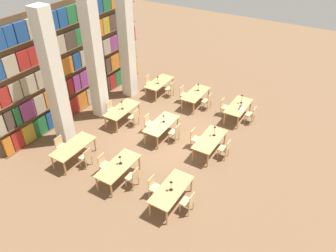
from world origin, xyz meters
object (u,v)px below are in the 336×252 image
desk_lamp_6 (122,104)px  desk_lamp_4 (164,117)px  chair_5 (224,106)px  reading_table_6 (73,148)px  laptop (242,108)px  reading_table_4 (161,125)px  chair_2 (225,148)px  desk_lamp_3 (120,158)px  reading_table_3 (118,167)px  desk_lamp_1 (215,129)px  chair_10 (207,101)px  chair_9 (149,123)px  chair_15 (111,109)px  chair_6 (133,177)px  chair_8 (175,132)px  reading_table_1 (210,140)px  chair_3 (195,138)px  chair_4 (251,114)px  chair_16 (170,89)px  reading_table_0 (171,190)px  chair_17 (149,82)px  reading_table_8 (159,83)px  chair_11 (184,94)px  chair_13 (61,146)px  chair_14 (134,117)px  chair_0 (189,202)px  reading_table_5 (196,94)px  desk_lamp_0 (171,184)px  chair_12 (86,157)px  chair_7 (104,164)px  reading_table_7 (122,110)px  pillar_left (54,80)px  desk_lamp_7 (158,79)px  desk_lamp_5 (198,86)px  reading_table_2 (238,107)px  chair_1 (154,187)px  pillar_right (127,43)px

desk_lamp_6 → desk_lamp_4: bearing=-87.9°
chair_5 → reading_table_6: (-6.52, 4.00, 0.16)m
laptop → reading_table_4: bearing=138.9°
chair_2 → desk_lamp_3: 4.44m
reading_table_3 → desk_lamp_3: bearing=-6.8°
desk_lamp_1 → chair_10: 3.40m
chair_9 → reading_table_6: (-3.31, 1.55, 0.16)m
chair_15 → laptop: bearing=117.5°
desk_lamp_1 → chair_6: desk_lamp_1 is taller
reading_table_4 → chair_8: chair_8 is taller
reading_table_1 → chair_3: size_ratio=2.18×
chair_4 → chair_16: size_ratio=1.00×
reading_table_0 → chair_15: 6.45m
laptop → chair_17: bearing=86.1°
reading_table_4 → desk_lamp_6: bearing=88.1°
laptop → reading_table_8: laptop is taller
laptop → chair_11: (0.23, 3.34, -0.28)m
desk_lamp_3 → chair_13: bearing=93.3°
desk_lamp_1 → chair_14: bearing=94.1°
laptop → chair_0: bearing=-175.6°
chair_2 → reading_table_5: 4.46m
chair_15 → chair_0: bearing=61.1°
desk_lamp_0 → reading_table_6: (0.05, 4.74, -0.37)m
chair_6 → chair_10: same height
reading_table_3 → chair_8: 3.37m
laptop → chair_12: laptop is taller
reading_table_3 → chair_7: chair_7 is taller
desk_lamp_3 → reading_table_6: size_ratio=0.20×
reading_table_3 → reading_table_7: (3.36, 2.40, 0.00)m
chair_4 → chair_16: same height
pillar_left → reading_table_6: pillar_left is taller
desk_lamp_7 → reading_table_1: bearing=-124.2°
desk_lamp_0 → reading_table_6: desk_lamp_0 is taller
chair_7 → desk_lamp_3: (0.16, -0.73, 0.50)m
chair_6 → chair_12: same height
desk_lamp_0 → desk_lamp_4: 4.28m
reading_table_8 → desk_lamp_7: size_ratio=4.33×
reading_table_3 → chair_7: bearing=91.9°
chair_3 → desk_lamp_3: 3.64m
desk_lamp_5 → chair_17: bearing=93.4°
desk_lamp_7 → desk_lamp_0: bearing=-144.2°
desk_lamp_3 → chair_15: size_ratio=0.43×
reading_table_2 → chair_8: (-3.26, 1.74, -0.16)m
chair_10 → chair_16: 2.34m
desk_lamp_7 → chair_2: bearing=-120.3°
reading_table_4 → desk_lamp_7: bearing=34.9°
chair_17 → chair_1: bearing=35.0°
pillar_right → desk_lamp_0: (-5.88, -6.15, -1.98)m
chair_8 → chair_11: same height
chair_4 → chair_13: same height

